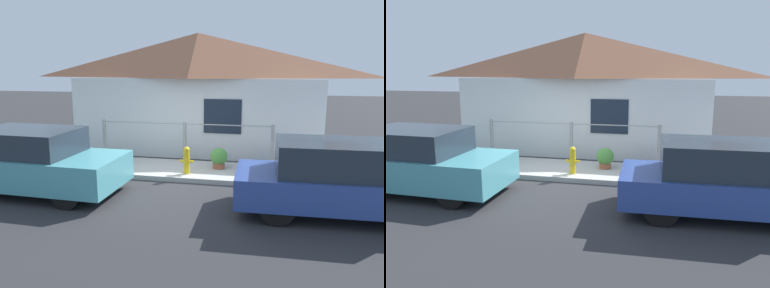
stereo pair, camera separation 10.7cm
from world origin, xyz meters
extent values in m
plane|color=#2D2D30|center=(0.00, 0.00, 0.00)|extent=(60.00, 60.00, 0.00)
cube|color=#B2AFA8|center=(0.00, 0.87, 0.06)|extent=(24.00, 1.75, 0.12)
cube|color=white|center=(0.00, 2.43, 1.20)|extent=(7.62, 0.12, 2.41)
cube|color=#1E2838|center=(0.95, 2.36, 1.32)|extent=(1.10, 0.04, 1.00)
pyramid|color=#A36647|center=(0.00, 3.47, 3.09)|extent=(8.02, 2.20, 1.37)
cylinder|color=#999993|center=(-2.40, 1.60, 0.68)|extent=(0.10, 0.10, 1.12)
cylinder|color=#999993|center=(0.00, 1.60, 0.68)|extent=(0.10, 0.10, 1.12)
cylinder|color=#999993|center=(2.40, 1.60, 0.68)|extent=(0.10, 0.10, 1.12)
cylinder|color=#999993|center=(0.00, 1.60, 1.19)|extent=(4.80, 0.03, 0.03)
cube|color=teal|center=(-2.69, -1.31, 0.55)|extent=(3.93, 1.86, 0.65)
cube|color=#232D38|center=(-2.84, -1.31, 1.14)|extent=(2.18, 1.60, 0.54)
cylinder|color=black|center=(-1.46, -0.60, 0.29)|extent=(0.60, 0.22, 0.59)
cylinder|color=black|center=(-1.51, -2.10, 0.29)|extent=(0.60, 0.22, 0.59)
cylinder|color=black|center=(-3.86, -0.53, 0.29)|extent=(0.60, 0.22, 0.59)
cube|color=#2D4793|center=(3.74, -1.31, 0.52)|extent=(4.08, 1.72, 0.57)
cube|color=#232D38|center=(3.58, -1.32, 1.10)|extent=(2.26, 1.47, 0.60)
cylinder|color=black|center=(2.47, -0.67, 0.32)|extent=(0.64, 0.22, 0.63)
cylinder|color=black|center=(2.51, -2.03, 0.32)|extent=(0.64, 0.22, 0.63)
cylinder|color=yellow|center=(0.33, 0.39, 0.41)|extent=(0.15, 0.15, 0.58)
sphere|color=yellow|center=(0.33, 0.39, 0.73)|extent=(0.15, 0.15, 0.15)
cylinder|color=yellow|center=(0.22, 0.39, 0.44)|extent=(0.13, 0.07, 0.07)
cylinder|color=yellow|center=(0.43, 0.39, 0.44)|extent=(0.13, 0.07, 0.07)
cylinder|color=#9E5638|center=(1.04, 1.06, 0.19)|extent=(0.31, 0.31, 0.15)
sphere|color=#4C8E3D|center=(1.04, 1.06, 0.44)|extent=(0.45, 0.45, 0.45)
camera|label=1|loc=(2.33, -8.38, 2.74)|focal=35.00mm
camera|label=2|loc=(2.44, -8.36, 2.74)|focal=35.00mm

